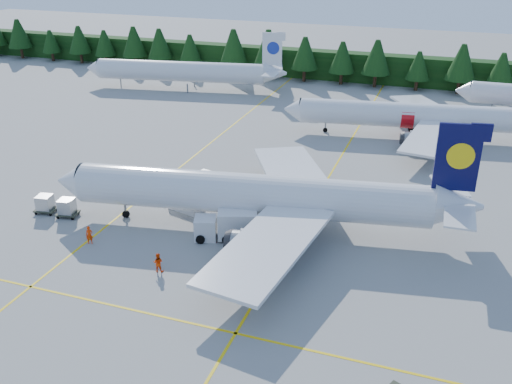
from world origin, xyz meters
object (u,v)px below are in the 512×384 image
(airliner_navy, at_px, (243,195))
(airstairs, at_px, (188,203))
(airliner_red, at_px, (403,115))
(service_truck, at_px, (226,225))

(airliner_navy, relative_size, airstairs, 7.46)
(airliner_navy, xyz_separation_m, airliner_red, (12.79, 36.56, -0.48))
(airliner_navy, xyz_separation_m, service_truck, (-0.84, -2.97, -2.33))
(airstairs, height_order, service_truck, airstairs)
(service_truck, bearing_deg, airstairs, 124.85)
(airliner_red, height_order, service_truck, airliner_red)
(airliner_navy, distance_m, airstairs, 8.54)
(airstairs, xyz_separation_m, service_truck, (6.84, -5.02, 0.78))
(airliner_red, bearing_deg, airstairs, -129.77)
(airstairs, bearing_deg, airliner_red, 74.80)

